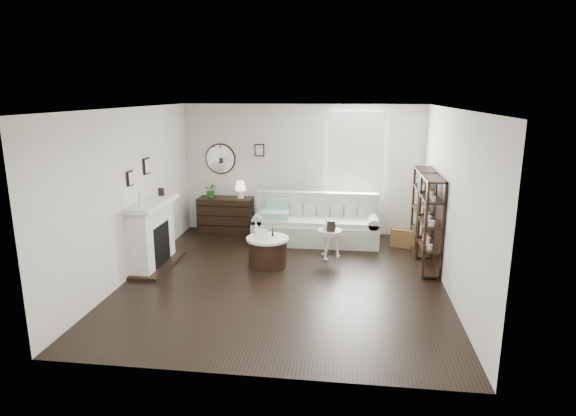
# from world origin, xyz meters

# --- Properties ---
(room) EXTENTS (5.50, 5.50, 5.50)m
(room) POSITION_xyz_m (0.73, 2.70, 1.60)
(room) COLOR black
(room) RESTS_ON ground
(fireplace) EXTENTS (0.50, 1.40, 1.84)m
(fireplace) POSITION_xyz_m (-2.32, 0.30, 0.54)
(fireplace) COLOR silver
(fireplace) RESTS_ON ground
(shelf_unit_far) EXTENTS (0.30, 0.80, 1.60)m
(shelf_unit_far) POSITION_xyz_m (2.33, 1.55, 0.80)
(shelf_unit_far) COLOR black
(shelf_unit_far) RESTS_ON ground
(shelf_unit_near) EXTENTS (0.30, 0.80, 1.60)m
(shelf_unit_near) POSITION_xyz_m (2.33, 0.65, 0.80)
(shelf_unit_near) COLOR black
(shelf_unit_near) RESTS_ON ground
(sofa) EXTENTS (2.47, 0.86, 0.96)m
(sofa) POSITION_xyz_m (0.35, 2.08, 0.32)
(sofa) COLOR #B0BCA8
(sofa) RESTS_ON ground
(quilt) EXTENTS (0.59, 0.50, 0.14)m
(quilt) POSITION_xyz_m (-0.46, 1.95, 0.56)
(quilt) COLOR #268E6D
(quilt) RESTS_ON sofa
(suitcase) EXTENTS (0.57, 0.34, 0.36)m
(suitcase) POSITION_xyz_m (2.09, 1.91, 0.18)
(suitcase) COLOR olive
(suitcase) RESTS_ON ground
(dresser) EXTENTS (1.14, 0.49, 0.76)m
(dresser) POSITION_xyz_m (-1.60, 2.47, 0.38)
(dresser) COLOR black
(dresser) RESTS_ON ground
(table_lamp) EXTENTS (0.30, 0.30, 0.36)m
(table_lamp) POSITION_xyz_m (-1.27, 2.47, 0.94)
(table_lamp) COLOR #F2E6CC
(table_lamp) RESTS_ON dresser
(potted_plant) EXTENTS (0.33, 0.30, 0.32)m
(potted_plant) POSITION_xyz_m (-1.89, 2.42, 0.92)
(potted_plant) COLOR #1B5618
(potted_plant) RESTS_ON dresser
(drum_table) EXTENTS (0.73, 0.73, 0.51)m
(drum_table) POSITION_xyz_m (-0.37, 0.57, 0.26)
(drum_table) COLOR black
(drum_table) RESTS_ON ground
(pedestal_table) EXTENTS (0.44, 0.44, 0.53)m
(pedestal_table) POSITION_xyz_m (0.67, 1.10, 0.48)
(pedestal_table) COLOR silver
(pedestal_table) RESTS_ON ground
(eiffel_drum) EXTENTS (0.13, 0.13, 0.18)m
(eiffel_drum) POSITION_xyz_m (-0.29, 0.62, 0.60)
(eiffel_drum) COLOR black
(eiffel_drum) RESTS_ON drum_table
(bottle_drum) EXTENTS (0.07, 0.07, 0.29)m
(bottle_drum) POSITION_xyz_m (-0.56, 0.49, 0.65)
(bottle_drum) COLOR silver
(bottle_drum) RESTS_ON drum_table
(card_frame_drum) EXTENTS (0.16, 0.06, 0.20)m
(card_frame_drum) POSITION_xyz_m (-0.42, 0.39, 0.61)
(card_frame_drum) COLOR white
(card_frame_drum) RESTS_ON drum_table
(eiffel_ped) EXTENTS (0.11, 0.11, 0.16)m
(eiffel_ped) POSITION_xyz_m (0.76, 1.13, 0.61)
(eiffel_ped) COLOR black
(eiffel_ped) RESTS_ON pedestal_table
(flask_ped) EXTENTS (0.13, 0.13, 0.24)m
(flask_ped) POSITION_xyz_m (0.60, 1.12, 0.65)
(flask_ped) COLOR silver
(flask_ped) RESTS_ON pedestal_table
(card_frame_ped) EXTENTS (0.14, 0.06, 0.19)m
(card_frame_ped) POSITION_xyz_m (0.69, 0.99, 0.62)
(card_frame_ped) COLOR black
(card_frame_ped) RESTS_ON pedestal_table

